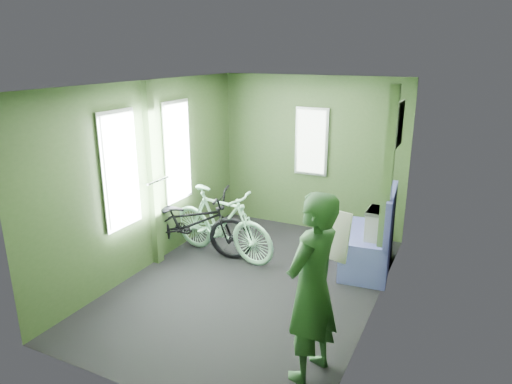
% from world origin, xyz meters
% --- Properties ---
extents(room, '(4.00, 4.02, 2.31)m').
position_xyz_m(room, '(-0.04, 0.04, 1.44)').
color(room, black).
rests_on(room, ground).
extents(bicycle_black, '(1.86, 1.04, 0.97)m').
position_xyz_m(bicycle_black, '(-1.10, 0.35, 0.00)').
color(bicycle_black, black).
rests_on(bicycle_black, ground).
extents(bicycle_mint, '(1.68, 0.79, 1.01)m').
position_xyz_m(bicycle_mint, '(-0.68, 0.47, 0.00)').
color(bicycle_mint, '#92DEAD').
rests_on(bicycle_mint, ground).
extents(passenger, '(0.53, 0.70, 1.62)m').
position_xyz_m(passenger, '(1.12, -1.19, 0.81)').
color(passenger, '#315934').
rests_on(passenger, ground).
extents(waste_box, '(0.25, 0.35, 0.86)m').
position_xyz_m(waste_box, '(1.26, 0.80, 0.43)').
color(waste_box, gray).
rests_on(waste_box, ground).
extents(bench_seat, '(0.65, 1.05, 1.05)m').
position_xyz_m(bench_seat, '(1.15, 0.96, 0.31)').
color(bench_seat, navy).
rests_on(bench_seat, ground).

